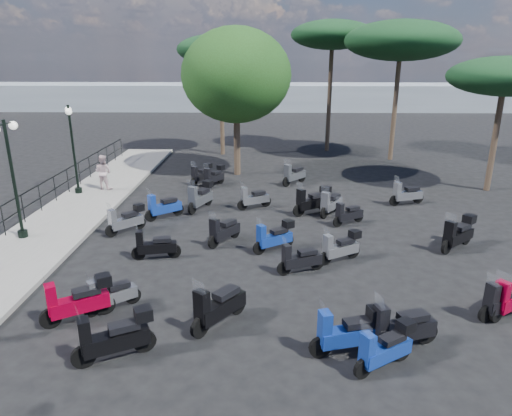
{
  "coord_description": "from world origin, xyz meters",
  "views": [
    {
      "loc": [
        1.37,
        -12.67,
        6.14
      ],
      "look_at": [
        1.05,
        2.22,
        1.2
      ],
      "focal_mm": 32.0,
      "sensor_mm": 36.0,
      "label": 1
    }
  ],
  "objects_px": {
    "broadleaf_tree": "(236,76)",
    "scooter_14": "(340,248)",
    "scooter_26": "(511,298)",
    "scooter_2": "(111,296)",
    "scooter_7": "(115,337)",
    "scooter_8": "(218,307)",
    "scooter_15": "(274,237)",
    "scooter_28": "(348,214)",
    "scooter_4": "(126,220)",
    "scooter_17": "(254,199)",
    "scooter_13": "(349,332)",
    "pine_1": "(401,41)",
    "scooter_22": "(331,204)",
    "pine_2": "(220,50)",
    "pine_3": "(505,77)",
    "scooter_19": "(385,349)",
    "scooter_1": "(78,301)",
    "lamp_post_2": "(73,144)",
    "scooter_23": "(294,175)",
    "scooter_9": "(224,231)",
    "scooter_3": "(155,246)",
    "scooter_10": "(163,207)",
    "scooter_27": "(458,234)",
    "pine_0": "(332,35)",
    "scooter_16": "(312,201)",
    "pedestrian_far": "(103,172)",
    "scooter_25": "(505,302)",
    "scooter_29": "(406,194)",
    "lamp_post_1": "(12,172)",
    "scooter_21": "(300,260)",
    "scooter_20": "(400,329)",
    "scooter_5": "(214,176)",
    "scooter_30": "(201,174)",
    "scooter_11": "(200,197)"
  },
  "relations": [
    {
      "from": "pine_0",
      "to": "scooter_4",
      "type": "bearing_deg",
      "value": -120.69
    },
    {
      "from": "pedestrian_far",
      "to": "scooter_23",
      "type": "bearing_deg",
      "value": -155.08
    },
    {
      "from": "scooter_14",
      "to": "scooter_16",
      "type": "relative_size",
      "value": 0.86
    },
    {
      "from": "scooter_19",
      "to": "pine_0",
      "type": "relative_size",
      "value": 0.17
    },
    {
      "from": "scooter_8",
      "to": "pine_1",
      "type": "height_order",
      "value": "pine_1"
    },
    {
      "from": "scooter_21",
      "to": "broadleaf_tree",
      "type": "distance_m",
      "value": 13.2
    },
    {
      "from": "scooter_25",
      "to": "scooter_29",
      "type": "xyz_separation_m",
      "value": [
        0.24,
        9.11,
        0.02
      ]
    },
    {
      "from": "broadleaf_tree",
      "to": "scooter_23",
      "type": "bearing_deg",
      "value": -34.33
    },
    {
      "from": "scooter_3",
      "to": "scooter_4",
      "type": "bearing_deg",
      "value": 24.76
    },
    {
      "from": "pedestrian_far",
      "to": "scooter_28",
      "type": "height_order",
      "value": "pedestrian_far"
    },
    {
      "from": "scooter_20",
      "to": "scooter_9",
      "type": "bearing_deg",
      "value": 18.51
    },
    {
      "from": "scooter_4",
      "to": "scooter_8",
      "type": "xyz_separation_m",
      "value": [
        3.98,
        -6.04,
        0.02
      ]
    },
    {
      "from": "scooter_22",
      "to": "scooter_30",
      "type": "distance_m",
      "value": 7.57
    },
    {
      "from": "scooter_10",
      "to": "scooter_27",
      "type": "height_order",
      "value": "scooter_27"
    },
    {
      "from": "scooter_13",
      "to": "scooter_15",
      "type": "xyz_separation_m",
      "value": [
        -1.51,
        5.52,
        -0.04
      ]
    },
    {
      "from": "scooter_4",
      "to": "scooter_17",
      "type": "xyz_separation_m",
      "value": [
        4.59,
        2.91,
        -0.05
      ]
    },
    {
      "from": "scooter_11",
      "to": "broadleaf_tree",
      "type": "xyz_separation_m",
      "value": [
        1.18,
        6.14,
        4.68
      ]
    },
    {
      "from": "scooter_3",
      "to": "scooter_15",
      "type": "xyz_separation_m",
      "value": [
        3.8,
        0.74,
        0.05
      ]
    },
    {
      "from": "lamp_post_2",
      "to": "scooter_22",
      "type": "bearing_deg",
      "value": -35.79
    },
    {
      "from": "scooter_1",
      "to": "lamp_post_2",
      "type": "bearing_deg",
      "value": -9.58
    },
    {
      "from": "scooter_27",
      "to": "pine_3",
      "type": "height_order",
      "value": "pine_3"
    },
    {
      "from": "scooter_15",
      "to": "scooter_28",
      "type": "distance_m",
      "value": 3.84
    },
    {
      "from": "scooter_17",
      "to": "scooter_9",
      "type": "bearing_deg",
      "value": 137.78
    },
    {
      "from": "scooter_7",
      "to": "scooter_8",
      "type": "height_order",
      "value": "scooter_8"
    },
    {
      "from": "pine_1",
      "to": "pine_3",
      "type": "relative_size",
      "value": 1.32
    },
    {
      "from": "scooter_13",
      "to": "scooter_28",
      "type": "distance_m",
      "value": 8.19
    },
    {
      "from": "scooter_1",
      "to": "scooter_14",
      "type": "relative_size",
      "value": 1.13
    },
    {
      "from": "scooter_9",
      "to": "scooter_16",
      "type": "height_order",
      "value": "scooter_16"
    },
    {
      "from": "scooter_4",
      "to": "scooter_15",
      "type": "bearing_deg",
      "value": -151.53
    },
    {
      "from": "pine_3",
      "to": "scooter_19",
      "type": "bearing_deg",
      "value": -121.45
    },
    {
      "from": "scooter_27",
      "to": "scooter_20",
      "type": "bearing_deg",
      "value": 108.14
    },
    {
      "from": "lamp_post_2",
      "to": "scooter_20",
      "type": "distance_m",
      "value": 16.45
    },
    {
      "from": "scooter_15",
      "to": "scooter_30",
      "type": "bearing_deg",
      "value": -11.1
    },
    {
      "from": "pedestrian_far",
      "to": "scooter_9",
      "type": "xyz_separation_m",
      "value": [
        6.24,
        -6.2,
        -0.52
      ]
    },
    {
      "from": "scooter_5",
      "to": "scooter_10",
      "type": "bearing_deg",
      "value": 105.69
    },
    {
      "from": "scooter_13",
      "to": "scooter_20",
      "type": "xyz_separation_m",
      "value": [
        1.16,
        0.19,
        -0.02
      ]
    },
    {
      "from": "lamp_post_1",
      "to": "scooter_26",
      "type": "relative_size",
      "value": 2.8
    },
    {
      "from": "scooter_4",
      "to": "scooter_17",
      "type": "height_order",
      "value": "scooter_4"
    },
    {
      "from": "scooter_16",
      "to": "pine_0",
      "type": "relative_size",
      "value": 0.19
    },
    {
      "from": "lamp_post_1",
      "to": "scooter_22",
      "type": "height_order",
      "value": "lamp_post_1"
    },
    {
      "from": "scooter_26",
      "to": "scooter_2",
      "type": "bearing_deg",
      "value": 55.43
    },
    {
      "from": "scooter_8",
      "to": "pine_0",
      "type": "relative_size",
      "value": 0.18
    },
    {
      "from": "scooter_4",
      "to": "scooter_5",
      "type": "bearing_deg",
      "value": -66.98
    },
    {
      "from": "pine_2",
      "to": "pine_3",
      "type": "relative_size",
      "value": 1.21
    },
    {
      "from": "scooter_8",
      "to": "scooter_21",
      "type": "height_order",
      "value": "scooter_8"
    },
    {
      "from": "broadleaf_tree",
      "to": "scooter_14",
      "type": "bearing_deg",
      "value": -70.74
    },
    {
      "from": "scooter_8",
      "to": "scooter_20",
      "type": "distance_m",
      "value": 4.16
    },
    {
      "from": "scooter_8",
      "to": "scooter_22",
      "type": "relative_size",
      "value": 1.04
    },
    {
      "from": "scooter_25",
      "to": "scooter_27",
      "type": "relative_size",
      "value": 1.05
    },
    {
      "from": "scooter_2",
      "to": "scooter_8",
      "type": "xyz_separation_m",
      "value": [
        2.79,
        -0.65,
        0.09
      ]
    }
  ]
}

